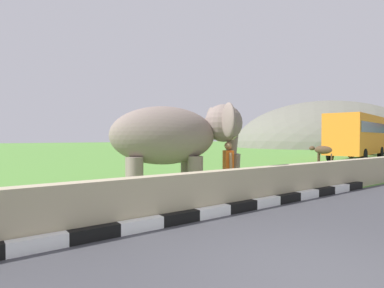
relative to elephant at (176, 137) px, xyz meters
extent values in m
plane|color=#558C39|center=(-1.63, -5.73, -1.81)|extent=(220.00, 220.00, 0.00)
cube|color=#3D3D42|center=(-1.63, -5.73, -1.81)|extent=(120.00, 6.48, 0.01)
cube|color=white|center=(-4.23, -2.44, -1.69)|extent=(0.90, 0.20, 0.24)
cube|color=black|center=(-3.33, -2.44, -1.69)|extent=(0.90, 0.20, 0.24)
cube|color=white|center=(-2.43, -2.44, -1.69)|extent=(0.90, 0.20, 0.24)
cube|color=black|center=(-1.53, -2.44, -1.69)|extent=(0.90, 0.20, 0.24)
cube|color=white|center=(-0.63, -2.44, -1.69)|extent=(0.90, 0.20, 0.24)
cube|color=black|center=(0.27, -2.44, -1.69)|extent=(0.90, 0.20, 0.24)
cube|color=white|center=(1.17, -2.44, -1.69)|extent=(0.90, 0.20, 0.24)
cube|color=black|center=(2.07, -2.44, -1.69)|extent=(0.90, 0.20, 0.24)
cube|color=white|center=(2.97, -2.44, -1.69)|extent=(0.90, 0.20, 0.24)
cube|color=black|center=(3.87, -2.44, -1.69)|extent=(0.90, 0.20, 0.24)
cube|color=white|center=(4.77, -2.44, -1.69)|extent=(0.90, 0.20, 0.24)
cube|color=black|center=(5.67, -2.44, -1.69)|extent=(0.90, 0.20, 0.24)
cube|color=tan|center=(0.37, -2.14, -1.31)|extent=(28.00, 0.36, 1.00)
cylinder|color=gray|center=(0.62, 0.24, -1.19)|extent=(0.44, 0.44, 1.25)
cylinder|color=gray|center=(0.28, -0.60, -1.19)|extent=(0.44, 0.44, 1.25)
cylinder|color=gray|center=(-0.96, 0.87, -1.19)|extent=(0.44, 0.44, 1.25)
cylinder|color=gray|center=(-1.30, 0.04, -1.19)|extent=(0.44, 0.44, 1.25)
ellipsoid|color=gray|center=(-0.34, 0.14, 0.04)|extent=(3.47, 2.65, 1.70)
sphere|color=gray|center=(1.39, -0.56, 0.42)|extent=(1.16, 1.16, 1.16)
ellipsoid|color=#D84C8C|center=(1.66, -0.67, 0.57)|extent=(0.57, 0.73, 0.44)
ellipsoid|color=gray|center=(1.55, 0.21, 0.47)|extent=(0.56, 0.92, 1.00)
ellipsoid|color=gray|center=(0.96, -1.23, 0.47)|extent=(0.56, 0.92, 1.00)
cylinder|color=gray|center=(1.66, -0.67, -0.13)|extent=(0.52, 0.65, 1.00)
cylinder|color=gray|center=(1.77, -0.72, -0.93)|extent=(0.37, 0.42, 0.82)
cone|color=beige|center=(1.71, -0.39, -0.03)|extent=(0.34, 0.58, 0.22)
cone|color=beige|center=(1.50, -0.91, -0.03)|extent=(0.34, 0.58, 0.22)
cylinder|color=navy|center=(1.39, -0.74, -1.40)|extent=(0.15, 0.15, 0.82)
cylinder|color=navy|center=(1.30, -0.92, -1.40)|extent=(0.15, 0.15, 0.82)
cube|color=#D85919|center=(1.34, -0.83, -0.70)|extent=(0.39, 0.47, 0.58)
cylinder|color=#9E7251|center=(1.46, -0.60, -0.73)|extent=(0.14, 0.16, 0.53)
cylinder|color=#9E7251|center=(1.23, -1.06, -0.73)|extent=(0.15, 0.18, 0.53)
sphere|color=#9E7251|center=(1.34, -0.83, -0.27)|extent=(0.23, 0.23, 0.23)
cube|color=orange|center=(20.51, 4.69, 0.19)|extent=(9.17, 4.34, 3.00)
cube|color=#3F5160|center=(20.51, 4.69, 0.73)|extent=(8.48, 4.22, 0.76)
cylinder|color=black|center=(23.03, 6.42, -1.31)|extent=(1.04, 0.51, 1.00)
cylinder|color=black|center=(23.52, 4.18, -1.31)|extent=(1.04, 0.51, 1.00)
cylinder|color=black|center=(17.50, 5.21, -1.31)|extent=(1.04, 0.51, 1.00)
cylinder|color=black|center=(18.00, 2.96, -1.31)|extent=(1.04, 0.51, 1.00)
cylinder|color=black|center=(29.29, 7.83, -1.31)|extent=(1.04, 0.57, 1.00)
cylinder|color=#473323|center=(15.82, 5.14, -1.49)|extent=(0.12, 0.12, 0.65)
cylinder|color=#473323|center=(16.16, 5.26, -1.49)|extent=(0.12, 0.12, 0.65)
cylinder|color=#473323|center=(16.11, 4.29, -1.49)|extent=(0.12, 0.12, 0.65)
cylinder|color=#473323|center=(16.45, 4.41, -1.49)|extent=(0.12, 0.12, 0.65)
ellipsoid|color=#473323|center=(16.14, 4.77, -0.92)|extent=(1.06, 1.61, 0.66)
ellipsoid|color=#473323|center=(15.83, 5.65, -0.82)|extent=(0.38, 0.46, 0.32)
cylinder|color=tan|center=(20.13, 4.75, -1.49)|extent=(0.12, 0.12, 0.65)
cylinder|color=tan|center=(20.28, 5.07, -1.49)|extent=(0.12, 0.12, 0.65)
cylinder|color=tan|center=(20.94, 4.36, -1.49)|extent=(0.12, 0.12, 0.65)
cylinder|color=tan|center=(21.09, 4.68, -1.49)|extent=(0.12, 0.12, 0.65)
ellipsoid|color=tan|center=(20.61, 4.72, -0.92)|extent=(1.61, 1.19, 0.66)
ellipsoid|color=tan|center=(19.77, 5.12, -0.82)|extent=(0.47, 0.41, 0.32)
ellipsoid|color=#68675B|center=(53.37, 26.15, -1.81)|extent=(39.91, 31.93, 17.50)
camera|label=1|loc=(-5.28, -7.87, -0.02)|focal=30.01mm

